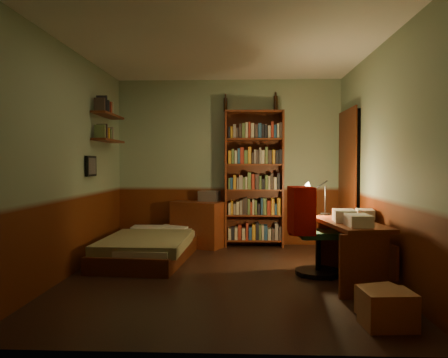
{
  "coord_description": "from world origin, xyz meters",
  "views": [
    {
      "loc": [
        0.22,
        -4.89,
        1.28
      ],
      "look_at": [
        0.0,
        0.25,
        1.1
      ],
      "focal_mm": 35.0,
      "sensor_mm": 36.0,
      "label": 1
    }
  ],
  "objects_px": {
    "bed": "(149,238)",
    "office_chair": "(318,233)",
    "dresser": "(198,224)",
    "cardboard_box_a": "(388,309)",
    "desk_lamp": "(325,194)",
    "bookshelf": "(254,179)",
    "desk": "(349,252)",
    "mini_stereo": "(209,196)",
    "cardboard_box_b": "(382,302)"
  },
  "relations": [
    {
      "from": "bed",
      "to": "office_chair",
      "type": "distance_m",
      "value": 2.26
    },
    {
      "from": "dresser",
      "to": "cardboard_box_a",
      "type": "xyz_separation_m",
      "value": [
        1.82,
        -3.24,
        -0.2
      ]
    },
    {
      "from": "dresser",
      "to": "office_chair",
      "type": "xyz_separation_m",
      "value": [
        1.56,
        -1.63,
        0.13
      ]
    },
    {
      "from": "cardboard_box_a",
      "to": "bed",
      "type": "bearing_deg",
      "value": 135.42
    },
    {
      "from": "dresser",
      "to": "desk_lamp",
      "type": "relative_size",
      "value": 1.5
    },
    {
      "from": "bookshelf",
      "to": "desk",
      "type": "bearing_deg",
      "value": -67.77
    },
    {
      "from": "bed",
      "to": "desk",
      "type": "xyz_separation_m",
      "value": [
        2.4,
        -1.02,
        0.05
      ]
    },
    {
      "from": "mini_stereo",
      "to": "desk_lamp",
      "type": "distance_m",
      "value": 2.1
    },
    {
      "from": "bed",
      "to": "office_chair",
      "type": "xyz_separation_m",
      "value": [
        2.12,
        -0.74,
        0.2
      ]
    },
    {
      "from": "bookshelf",
      "to": "cardboard_box_a",
      "type": "bearing_deg",
      "value": -77.79
    },
    {
      "from": "bed",
      "to": "desk",
      "type": "height_order",
      "value": "desk"
    },
    {
      "from": "desk",
      "to": "office_chair",
      "type": "xyz_separation_m",
      "value": [
        -0.28,
        0.28,
        0.15
      ]
    },
    {
      "from": "mini_stereo",
      "to": "desk",
      "type": "height_order",
      "value": "mini_stereo"
    },
    {
      "from": "cardboard_box_b",
      "to": "bed",
      "type": "bearing_deg",
      "value": 139.22
    },
    {
      "from": "bed",
      "to": "bookshelf",
      "type": "xyz_separation_m",
      "value": [
        1.42,
        0.97,
        0.77
      ]
    },
    {
      "from": "desk",
      "to": "cardboard_box_a",
      "type": "relative_size",
      "value": 3.19
    },
    {
      "from": "cardboard_box_a",
      "to": "cardboard_box_b",
      "type": "bearing_deg",
      "value": 82.09
    },
    {
      "from": "desk",
      "to": "dresser",
      "type": "bearing_deg",
      "value": 125.87
    },
    {
      "from": "desk_lamp",
      "to": "office_chair",
      "type": "height_order",
      "value": "desk_lamp"
    },
    {
      "from": "bed",
      "to": "cardboard_box_b",
      "type": "distance_m",
      "value": 3.2
    },
    {
      "from": "bed",
      "to": "desk_lamp",
      "type": "relative_size",
      "value": 3.59
    },
    {
      "from": "office_chair",
      "to": "cardboard_box_a",
      "type": "distance_m",
      "value": 1.67
    },
    {
      "from": "office_chair",
      "to": "bed",
      "type": "bearing_deg",
      "value": 156.72
    },
    {
      "from": "cardboard_box_b",
      "to": "desk",
      "type": "bearing_deg",
      "value": 90.97
    },
    {
      "from": "mini_stereo",
      "to": "dresser",
      "type": "bearing_deg",
      "value": -126.37
    },
    {
      "from": "desk_lamp",
      "to": "mini_stereo",
      "type": "bearing_deg",
      "value": 150.65
    },
    {
      "from": "mini_stereo",
      "to": "office_chair",
      "type": "distance_m",
      "value": 2.26
    },
    {
      "from": "desk_lamp",
      "to": "office_chair",
      "type": "xyz_separation_m",
      "value": [
        -0.14,
        -0.33,
        -0.44
      ]
    },
    {
      "from": "bed",
      "to": "desk",
      "type": "bearing_deg",
      "value": -18.46
    },
    {
      "from": "mini_stereo",
      "to": "cardboard_box_a",
      "type": "relative_size",
      "value": 0.78
    },
    {
      "from": "mini_stereo",
      "to": "desk_lamp",
      "type": "bearing_deg",
      "value": -26.31
    },
    {
      "from": "bookshelf",
      "to": "desk",
      "type": "distance_m",
      "value": 2.34
    },
    {
      "from": "dresser",
      "to": "office_chair",
      "type": "distance_m",
      "value": 2.26
    },
    {
      "from": "desk",
      "to": "cardboard_box_b",
      "type": "relative_size",
      "value": 3.54
    },
    {
      "from": "desk",
      "to": "cardboard_box_a",
      "type": "xyz_separation_m",
      "value": [
        -0.02,
        -1.33,
        -0.18
      ]
    },
    {
      "from": "cardboard_box_a",
      "to": "mini_stereo",
      "type": "bearing_deg",
      "value": 116.17
    },
    {
      "from": "desk_lamp",
      "to": "bookshelf",
      "type": "bearing_deg",
      "value": 134.82
    },
    {
      "from": "dresser",
      "to": "bookshelf",
      "type": "xyz_separation_m",
      "value": [
        0.86,
        0.08,
        0.7
      ]
    },
    {
      "from": "bookshelf",
      "to": "desk_lamp",
      "type": "bearing_deg",
      "value": -62.77
    },
    {
      "from": "bookshelf",
      "to": "cardboard_box_b",
      "type": "height_order",
      "value": "bookshelf"
    },
    {
      "from": "bed",
      "to": "mini_stereo",
      "type": "distance_m",
      "value": 1.35
    },
    {
      "from": "bed",
      "to": "cardboard_box_a",
      "type": "bearing_deg",
      "value": -39.98
    },
    {
      "from": "bed",
      "to": "dresser",
      "type": "distance_m",
      "value": 1.06
    },
    {
      "from": "office_chair",
      "to": "dresser",
      "type": "bearing_deg",
      "value": 129.64
    },
    {
      "from": "mini_stereo",
      "to": "desk",
      "type": "bearing_deg",
      "value": -33.94
    },
    {
      "from": "bookshelf",
      "to": "office_chair",
      "type": "bearing_deg",
      "value": -71.7
    },
    {
      "from": "cardboard_box_b",
      "to": "mini_stereo",
      "type": "bearing_deg",
      "value": 118.57
    },
    {
      "from": "mini_stereo",
      "to": "bookshelf",
      "type": "height_order",
      "value": "bookshelf"
    },
    {
      "from": "bookshelf",
      "to": "desk",
      "type": "relative_size",
      "value": 1.71
    },
    {
      "from": "mini_stereo",
      "to": "cardboard_box_b",
      "type": "distance_m",
      "value": 3.59
    }
  ]
}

